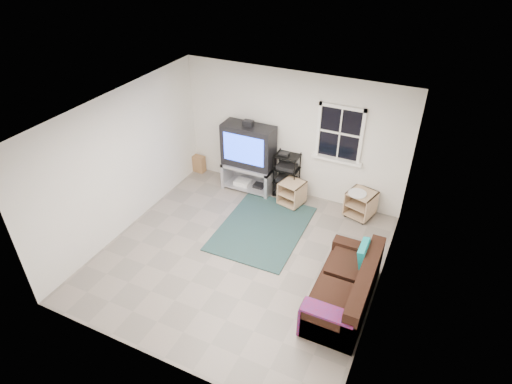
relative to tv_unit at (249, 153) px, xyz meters
The scene contains 8 objects.
room 1.89m from the tv_unit, ahead, with size 4.60×4.62×4.60m.
tv_unit is the anchor object (origin of this frame).
av_rack 0.93m from the tv_unit, ahead, with size 0.49×0.36×0.98m.
side_table_left 1.21m from the tv_unit, ahead, with size 0.53×0.53×0.52m.
side_table_right 2.46m from the tv_unit, ahead, with size 0.60×0.60×0.56m.
sofa 3.61m from the tv_unit, 39.93° to the right, with size 0.79×1.79×0.82m.
shag_rug 1.67m from the tv_unit, 53.84° to the right, with size 1.50×2.06×0.02m, color black.
paper_bag 1.51m from the tv_unit, behind, with size 0.27×0.17×0.38m, color #956343.
Camera 1 is at (2.63, -4.94, 5.02)m, focal length 30.00 mm.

